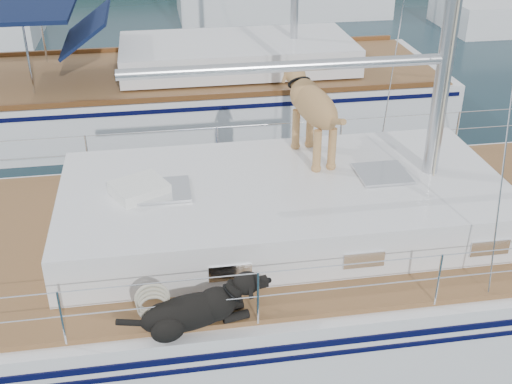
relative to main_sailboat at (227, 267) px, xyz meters
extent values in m
plane|color=black|center=(-0.10, 0.00, -0.68)|extent=(120.00, 120.00, 0.00)
cube|color=white|center=(-0.10, 0.00, -0.18)|extent=(12.00, 3.80, 1.40)
cube|color=brown|center=(-0.10, 0.00, 0.55)|extent=(11.52, 3.50, 0.06)
cube|color=white|center=(0.70, 0.00, 0.85)|extent=(5.20, 2.50, 0.55)
cylinder|color=silver|center=(0.70, 0.00, 2.53)|extent=(3.60, 0.12, 0.12)
cylinder|color=silver|center=(-0.10, -1.75, 1.14)|extent=(10.56, 0.01, 0.01)
cylinder|color=silver|center=(-0.10, 1.75, 1.14)|extent=(10.56, 0.01, 0.01)
cube|color=blue|center=(-0.03, 1.42, 0.61)|extent=(0.77, 0.55, 0.06)
cube|color=white|center=(-0.97, -0.03, 1.20)|extent=(0.72, 0.67, 0.14)
torus|color=beige|center=(-0.88, -1.70, 0.94)|extent=(0.43, 0.14, 0.42)
cube|color=white|center=(-0.17, 6.50, -0.23)|extent=(11.00, 3.50, 1.30)
cube|color=brown|center=(-0.17, 6.50, 0.42)|extent=(10.56, 3.29, 0.06)
cube|color=white|center=(1.03, 6.50, 0.77)|extent=(4.80, 2.30, 0.55)
cube|color=#0F1C40|center=(-3.37, 6.50, 1.82)|extent=(2.40, 2.30, 0.08)
cube|color=white|center=(3.90, 16.00, -0.28)|extent=(7.20, 3.00, 1.10)
camera|label=1|loc=(-0.70, -6.51, 4.62)|focal=45.00mm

